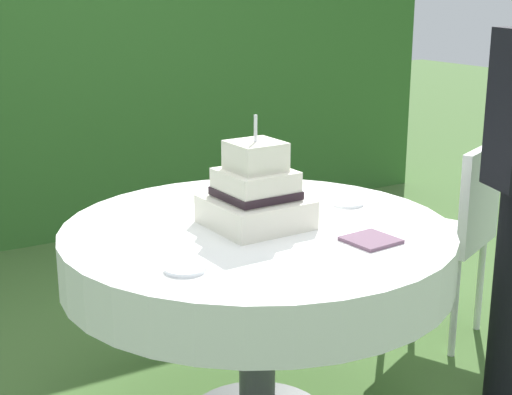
{
  "coord_description": "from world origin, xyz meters",
  "views": [
    {
      "loc": [
        -1.25,
        -2.1,
        1.54
      ],
      "look_at": [
        -0.0,
        0.01,
        0.85
      ],
      "focal_mm": 53.34,
      "sensor_mm": 36.0,
      "label": 1
    }
  ],
  "objects_px": {
    "wedding_cake": "(255,194)",
    "garden_chair": "(455,223)",
    "cake_table": "(257,254)",
    "serving_plate_far": "(348,203)",
    "serving_plate_near": "(185,269)",
    "napkin_stack": "(371,240)"
  },
  "relations": [
    {
      "from": "wedding_cake",
      "to": "garden_chair",
      "type": "distance_m",
      "value": 1.15
    },
    {
      "from": "cake_table",
      "to": "serving_plate_far",
      "type": "bearing_deg",
      "value": 6.65
    },
    {
      "from": "serving_plate_near",
      "to": "garden_chair",
      "type": "xyz_separation_m",
      "value": [
        1.48,
        0.41,
        -0.22
      ]
    },
    {
      "from": "cake_table",
      "to": "napkin_stack",
      "type": "bearing_deg",
      "value": -54.73
    },
    {
      "from": "cake_table",
      "to": "wedding_cake",
      "type": "height_order",
      "value": "wedding_cake"
    },
    {
      "from": "cake_table",
      "to": "serving_plate_far",
      "type": "height_order",
      "value": "serving_plate_far"
    },
    {
      "from": "cake_table",
      "to": "serving_plate_near",
      "type": "height_order",
      "value": "serving_plate_near"
    },
    {
      "from": "cake_table",
      "to": "napkin_stack",
      "type": "distance_m",
      "value": 0.41
    },
    {
      "from": "serving_plate_near",
      "to": "serving_plate_far",
      "type": "height_order",
      "value": "same"
    },
    {
      "from": "serving_plate_near",
      "to": "serving_plate_far",
      "type": "xyz_separation_m",
      "value": [
        0.81,
        0.3,
        0.0
      ]
    },
    {
      "from": "garden_chair",
      "to": "serving_plate_far",
      "type": "bearing_deg",
      "value": -170.8
    },
    {
      "from": "wedding_cake",
      "to": "serving_plate_near",
      "type": "height_order",
      "value": "wedding_cake"
    },
    {
      "from": "cake_table",
      "to": "serving_plate_far",
      "type": "distance_m",
      "value": 0.44
    },
    {
      "from": "serving_plate_far",
      "to": "napkin_stack",
      "type": "height_order",
      "value": "same"
    },
    {
      "from": "cake_table",
      "to": "serving_plate_near",
      "type": "distance_m",
      "value": 0.47
    },
    {
      "from": "serving_plate_far",
      "to": "garden_chair",
      "type": "xyz_separation_m",
      "value": [
        0.67,
        0.11,
        -0.22
      ]
    },
    {
      "from": "wedding_cake",
      "to": "serving_plate_far",
      "type": "distance_m",
      "value": 0.44
    },
    {
      "from": "serving_plate_far",
      "to": "napkin_stack",
      "type": "xyz_separation_m",
      "value": [
        -0.19,
        -0.37,
        -0.0
      ]
    },
    {
      "from": "serving_plate_near",
      "to": "serving_plate_far",
      "type": "bearing_deg",
      "value": 20.32
    },
    {
      "from": "wedding_cake",
      "to": "serving_plate_near",
      "type": "xyz_separation_m",
      "value": [
        -0.39,
        -0.27,
        -0.1
      ]
    },
    {
      "from": "napkin_stack",
      "to": "garden_chair",
      "type": "relative_size",
      "value": 0.17
    },
    {
      "from": "serving_plate_near",
      "to": "cake_table",
      "type": "bearing_deg",
      "value": 32.88
    }
  ]
}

